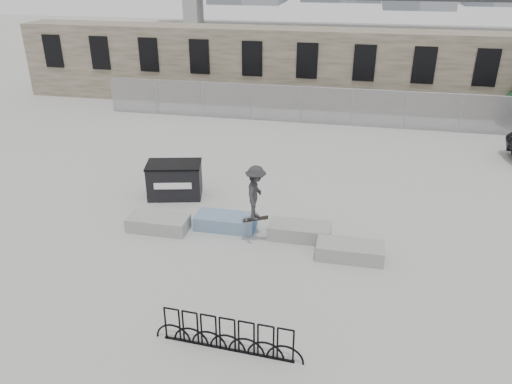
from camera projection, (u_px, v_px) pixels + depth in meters
The scene contains 10 objects.
ground at pixel (252, 235), 16.33m from camera, with size 120.00×120.00×0.00m, color #A1A19C.
stone_wall at pixel (309, 68), 29.75m from camera, with size 36.00×2.58×4.50m.
chainlink_fence at pixel (301, 104), 26.96m from camera, with size 22.06×0.06×2.02m.
planter_far_left at pixel (158, 223), 16.53m from camera, with size 2.00×0.90×0.47m.
planter_center_left at pixel (226, 221), 16.64m from camera, with size 2.00×0.90×0.47m.
planter_center_right at pixel (299, 231), 16.06m from camera, with size 2.00×0.90×0.47m.
planter_offset at pixel (350, 250), 14.98m from camera, with size 2.00×0.90×0.47m.
dumpster at pixel (175, 180), 18.71m from camera, with size 2.24×1.65×1.32m.
bike_rack at pixel (227, 335), 11.36m from camera, with size 3.59×0.26×0.90m.
skateboarder at pixel (256, 193), 15.14m from camera, with size 0.81×1.14×1.87m.
Camera 1 is at (2.98, -13.85, 8.23)m, focal length 35.00 mm.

